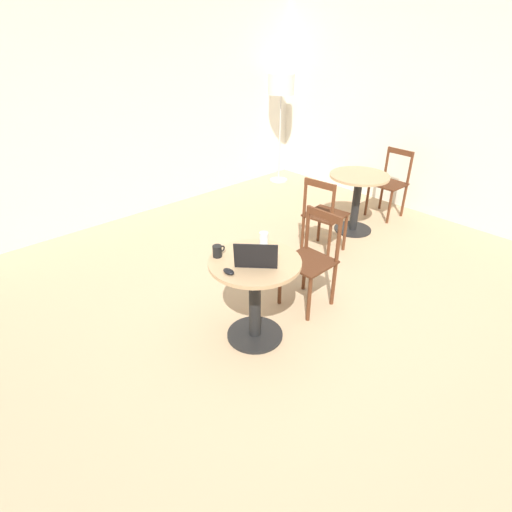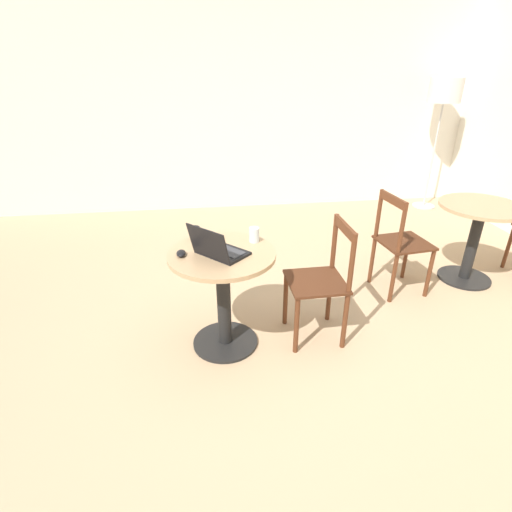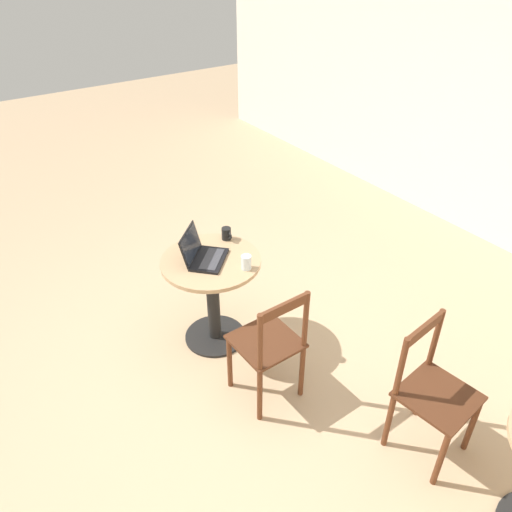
% 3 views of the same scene
% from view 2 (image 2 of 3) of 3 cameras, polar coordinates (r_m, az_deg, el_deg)
% --- Properties ---
extents(ground_plane, '(16.00, 16.00, 0.00)m').
position_cam_2_polar(ground_plane, '(2.97, 2.64, -13.41)').
color(ground_plane, tan).
extents(wall_back, '(9.40, 0.06, 2.70)m').
position_cam_2_polar(wall_back, '(5.52, -3.33, 20.58)').
color(wall_back, silver).
rests_on(wall_back, ground_plane).
extents(cafe_table_near, '(0.72, 0.72, 0.74)m').
position_cam_2_polar(cafe_table_near, '(2.76, -4.73, -3.74)').
color(cafe_table_near, black).
rests_on(cafe_table_near, ground_plane).
extents(cafe_table_mid, '(0.72, 0.72, 0.74)m').
position_cam_2_polar(cafe_table_mid, '(4.13, 28.98, 3.45)').
color(cafe_table_mid, black).
rests_on(cafe_table_mid, ground_plane).
extents(chair_near_right, '(0.41, 0.41, 0.90)m').
position_cam_2_polar(chair_near_right, '(2.91, 9.35, -3.70)').
color(chair_near_right, '#562D19').
rests_on(chair_near_right, ground_plane).
extents(chair_mid_left, '(0.45, 0.45, 0.90)m').
position_cam_2_polar(chair_mid_left, '(3.68, 19.84, 1.64)').
color(chair_mid_left, '#562D19').
rests_on(chair_mid_left, ground_plane).
extents(floor_lamp, '(0.40, 0.40, 1.70)m').
position_cam_2_polar(floor_lamp, '(5.97, 25.36, 19.98)').
color(floor_lamp, '#B7B7B7').
rests_on(floor_lamp, ground_plane).
extents(laptop, '(0.41, 0.42, 0.23)m').
position_cam_2_polar(laptop, '(2.59, -5.42, 0.97)').
color(laptop, black).
rests_on(laptop, cafe_table_near).
extents(mouse, '(0.06, 0.10, 0.03)m').
position_cam_2_polar(mouse, '(2.64, -10.66, 0.38)').
color(mouse, black).
rests_on(mouse, cafe_table_near).
extents(mug, '(0.11, 0.07, 0.09)m').
position_cam_2_polar(mug, '(2.85, -8.65, 3.24)').
color(mug, black).
rests_on(mug, cafe_table_near).
extents(drinking_glass, '(0.07, 0.07, 0.10)m').
position_cam_2_polar(drinking_glass, '(2.78, -0.27, 3.06)').
color(drinking_glass, silver).
rests_on(drinking_glass, cafe_table_near).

